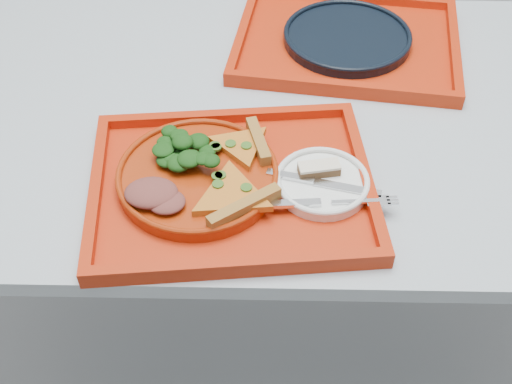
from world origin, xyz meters
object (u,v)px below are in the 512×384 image
at_px(tray_main, 232,189).
at_px(dinner_plate, 198,177).
at_px(dessert_bar, 319,169).
at_px(tray_far, 346,44).
at_px(navy_plate, 347,38).

xyz_separation_m(tray_main, dinner_plate, (-0.06, 0.01, 0.02)).
height_order(dinner_plate, dessert_bar, dessert_bar).
bearing_deg(tray_far, dinner_plate, -115.67).
bearing_deg(tray_main, dinner_plate, 164.02).
xyz_separation_m(dinner_plate, navy_plate, (0.27, 0.41, -0.00)).
relative_size(dinner_plate, dessert_bar, 3.72).
height_order(tray_main, tray_far, same).
xyz_separation_m(tray_main, navy_plate, (0.22, 0.42, 0.01)).
height_order(navy_plate, dessert_bar, dessert_bar).
bearing_deg(navy_plate, dessert_bar, -101.04).
distance_m(navy_plate, dessert_bar, 0.41).
bearing_deg(navy_plate, tray_far, 180.00).
height_order(tray_far, navy_plate, navy_plate).
xyz_separation_m(tray_far, navy_plate, (0.00, 0.00, 0.01)).
distance_m(dinner_plate, navy_plate, 0.49).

